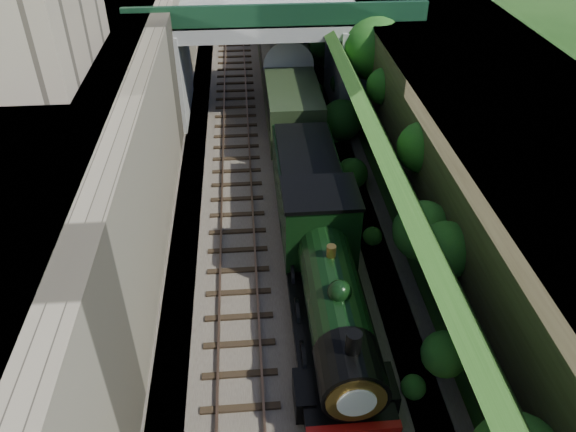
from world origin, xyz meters
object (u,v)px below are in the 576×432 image
object	(u,v)px
tree	(374,49)
locomotive	(330,290)
road_bridge	(282,46)
tender	(306,183)

from	to	relation	value
tree	locomotive	xyz separation A→B (m)	(-4.71, -16.19, -2.75)
road_bridge	tender	size ratio (longest dim) A/B	2.67
road_bridge	tree	bearing A→B (deg)	-26.77
road_bridge	tender	world-z (taller)	road_bridge
tree	tender	size ratio (longest dim) A/B	1.10
tree	tender	distance (m)	10.46
tree	locomotive	world-z (taller)	tree
tree	locomotive	distance (m)	17.09
locomotive	road_bridge	bearing A→B (deg)	90.78
tree	tender	xyz separation A→B (m)	(-4.71, -8.83, -3.03)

